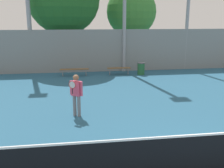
% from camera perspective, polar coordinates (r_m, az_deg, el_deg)
% --- Properties ---
extents(tennis_net, '(11.33, 0.09, 1.07)m').
position_cam_1_polar(tennis_net, '(7.28, 20.07, -13.83)').
color(tennis_net, black).
rests_on(tennis_net, ground_plane).
extents(tennis_player, '(0.54, 0.51, 1.72)m').
position_cam_1_polar(tennis_player, '(10.52, -7.78, -1.89)').
color(tennis_player, slate).
rests_on(tennis_player, ground_plane).
extents(bench_courtside_near, '(1.65, 0.40, 0.50)m').
position_cam_1_polar(bench_courtside_near, '(18.53, 1.52, 3.42)').
color(bench_courtside_near, brown).
rests_on(bench_courtside_near, ground_plane).
extents(bench_courtside_far, '(1.99, 0.40, 0.50)m').
position_cam_1_polar(bench_courtside_far, '(18.26, -8.21, 3.14)').
color(bench_courtside_far, brown).
rests_on(bench_courtside_far, ground_plane).
extents(light_pole_far_right, '(0.90, 0.60, 8.73)m').
position_cam_1_polar(light_pole_far_right, '(21.27, 16.33, 17.08)').
color(light_pole_far_right, '#939399').
rests_on(light_pole_far_right, ground_plane).
extents(trash_bin, '(0.52, 0.52, 0.84)m').
position_cam_1_polar(trash_bin, '(18.67, 6.34, 3.35)').
color(trash_bin, '#235B33').
rests_on(trash_bin, ground_plane).
extents(back_fence, '(24.00, 0.06, 3.11)m').
position_cam_1_polar(back_fence, '(19.71, 1.28, 7.30)').
color(back_fence, gray).
rests_on(back_fence, ground_plane).
extents(tree_green_broad, '(4.42, 4.42, 6.68)m').
position_cam_1_polar(tree_green_broad, '(24.22, 4.22, 15.38)').
color(tree_green_broad, brown).
rests_on(tree_green_broad, ground_plane).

